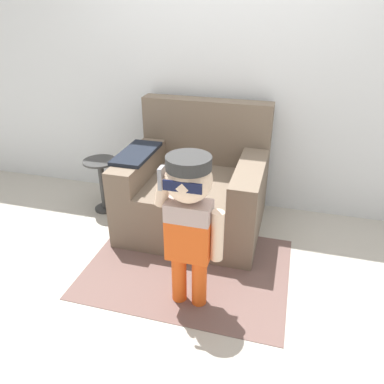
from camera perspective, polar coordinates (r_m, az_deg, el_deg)
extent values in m
plane|color=#ADA89E|center=(3.12, 2.25, -7.54)|extent=(10.00, 10.00, 0.00)
cube|color=silver|center=(3.33, 5.93, 18.97)|extent=(10.00, 0.05, 2.60)
cube|color=#6B5B4C|center=(3.19, 0.33, -1.74)|extent=(1.13, 0.97, 0.46)
cube|color=#6B5B4C|center=(3.34, 2.20, 9.23)|extent=(1.13, 0.16, 0.56)
cube|color=#6B5B4C|center=(3.12, -8.27, 3.94)|extent=(0.21, 0.81, 0.20)
cube|color=#6B5B4C|center=(2.89, 8.75, 1.97)|extent=(0.21, 0.81, 0.20)
cube|color=black|center=(3.07, -8.41, 5.88)|extent=(0.25, 0.53, 0.03)
cylinder|color=#E05119|center=(2.49, -1.97, -12.82)|extent=(0.10, 0.10, 0.37)
cylinder|color=#E05119|center=(2.46, 1.11, -13.37)|extent=(0.10, 0.10, 0.37)
cube|color=#E05119|center=(2.28, -0.47, -7.04)|extent=(0.27, 0.15, 0.27)
cube|color=#B29993|center=(2.17, -0.49, -2.88)|extent=(0.27, 0.15, 0.12)
sphere|color=beige|center=(2.08, -0.51, 1.92)|extent=(0.27, 0.27, 0.27)
cylinder|color=#2D2D2D|center=(2.04, -0.52, 4.48)|extent=(0.26, 0.26, 0.07)
cube|color=#2D2D2D|center=(2.15, 0.37, 5.05)|extent=(0.15, 0.12, 0.01)
cube|color=#0F1433|center=(1.97, -1.50, 0.76)|extent=(0.22, 0.01, 0.06)
cylinder|color=beige|center=(2.22, 3.86, -6.69)|extent=(0.08, 0.08, 0.33)
cylinder|color=beige|center=(2.16, -4.51, 0.22)|extent=(0.11, 0.08, 0.20)
cube|color=gray|center=(2.10, -4.68, 2.17)|extent=(0.02, 0.07, 0.13)
cylinder|color=#333333|center=(3.65, -13.04, -2.41)|extent=(0.19, 0.19, 0.02)
cylinder|color=#333333|center=(3.54, -13.44, 0.84)|extent=(0.05, 0.05, 0.48)
cylinder|color=#333333|center=(3.44, -13.89, 4.57)|extent=(0.30, 0.30, 0.02)
cube|color=brown|center=(2.85, -0.67, -11.39)|extent=(1.47, 1.10, 0.01)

